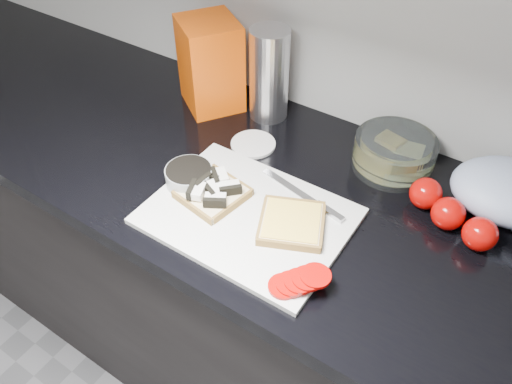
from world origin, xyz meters
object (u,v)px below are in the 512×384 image
Objects in this scene: glass_bowl at (394,153)px; cutting_board at (248,216)px; bread_bag at (211,64)px; steel_canister at (269,75)px.

cutting_board is at bearing -119.83° from glass_bowl.
cutting_board is 1.76× the size of bread_bag.
bread_bag is (-0.32, 0.30, 0.11)m from cutting_board.
cutting_board is 0.45m from bread_bag.
cutting_board is 2.20× the size of glass_bowl.
bread_bag is (-0.50, -0.02, 0.08)m from glass_bowl.
glass_bowl is 0.35m from steel_canister.
steel_canister reaches higher than glass_bowl.
steel_canister is at bearing 116.01° from cutting_board.
steel_canister is at bearing 176.78° from glass_bowl.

